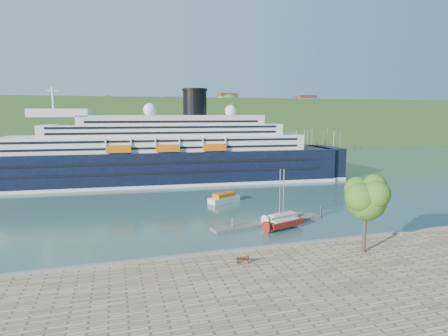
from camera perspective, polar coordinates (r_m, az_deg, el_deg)
ground at (r=47.44m, az=6.40°, el=-13.07°), size 400.00×400.00×0.00m
far_hillside at (r=186.52m, az=-11.09°, el=6.61°), size 400.00×50.00×24.00m
quay_coping at (r=46.86m, az=6.52°, el=-11.85°), size 220.00×0.50×0.30m
cruise_ship at (r=93.62m, az=-11.09°, el=4.78°), size 104.82×23.06×23.35m
park_bench at (r=42.23m, az=2.85°, el=-13.68°), size 1.52×0.85×0.92m
promenade_tree at (r=46.96m, az=20.79°, el=-6.08°), size 6.07×6.07×10.06m
floating_pontoon at (r=59.93m, az=6.77°, el=-8.25°), size 19.24×5.55×0.42m
sailboat_red at (r=56.85m, az=9.37°, el=-4.88°), size 7.03×3.83×8.75m
sailboat_white_far at (r=60.28m, az=8.79°, el=-4.35°), size 6.61×3.84×8.24m
tender_launch at (r=73.48m, az=0.02°, el=-4.51°), size 6.96×4.85×1.83m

